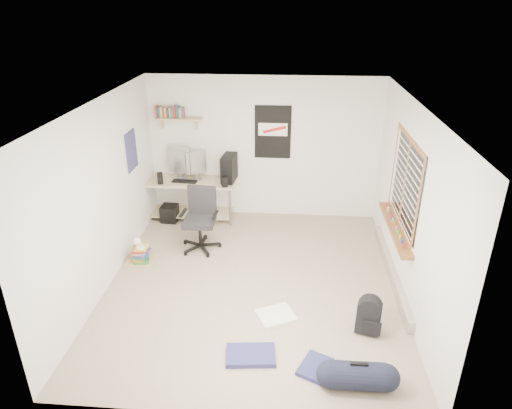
# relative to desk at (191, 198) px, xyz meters

# --- Properties ---
(floor) EXTENTS (4.00, 4.50, 0.01)m
(floor) POSITION_rel_desk_xyz_m (1.29, -2.00, -0.37)
(floor) COLOR gray
(floor) RESTS_ON ground
(ceiling) EXTENTS (4.00, 4.50, 0.01)m
(ceiling) POSITION_rel_desk_xyz_m (1.29, -2.00, 2.14)
(ceiling) COLOR white
(ceiling) RESTS_ON ground
(back_wall) EXTENTS (4.00, 0.01, 2.50)m
(back_wall) POSITION_rel_desk_xyz_m (1.29, 0.25, 0.89)
(back_wall) COLOR silver
(back_wall) RESTS_ON ground
(left_wall) EXTENTS (0.01, 4.50, 2.50)m
(left_wall) POSITION_rel_desk_xyz_m (-0.72, -2.00, 0.89)
(left_wall) COLOR silver
(left_wall) RESTS_ON ground
(right_wall) EXTENTS (0.01, 4.50, 2.50)m
(right_wall) POSITION_rel_desk_xyz_m (3.29, -2.00, 0.89)
(right_wall) COLOR silver
(right_wall) RESTS_ON ground
(desk) EXTENTS (1.75, 1.25, 0.73)m
(desk) POSITION_rel_desk_xyz_m (0.00, 0.00, 0.00)
(desk) COLOR tan
(desk) RESTS_ON floor
(monitor_left) EXTENTS (0.44, 0.24, 0.47)m
(monitor_left) POSITION_rel_desk_xyz_m (-0.15, 0.00, 0.60)
(monitor_left) COLOR #ACACB1
(monitor_left) RESTS_ON desk
(monitor_right) EXTENTS (0.36, 0.25, 0.40)m
(monitor_right) POSITION_rel_desk_xyz_m (0.12, 0.00, 0.57)
(monitor_right) COLOR #98979C
(monitor_right) RESTS_ON desk
(pc_tower) EXTENTS (0.25, 0.46, 0.46)m
(pc_tower) POSITION_rel_desk_xyz_m (0.70, 0.00, 0.60)
(pc_tower) COLOR black
(pc_tower) RESTS_ON desk
(keyboard) EXTENTS (0.44, 0.18, 0.02)m
(keyboard) POSITION_rel_desk_xyz_m (-0.06, -0.13, 0.38)
(keyboard) COLOR black
(keyboard) RESTS_ON desk
(speaker_left) EXTENTS (0.12, 0.12, 0.19)m
(speaker_left) POSITION_rel_desk_xyz_m (-0.46, -0.24, 0.47)
(speaker_left) COLOR black
(speaker_left) RESTS_ON desk
(speaker_right) EXTENTS (0.12, 0.12, 0.18)m
(speaker_right) POSITION_rel_desk_xyz_m (0.66, -0.29, 0.46)
(speaker_right) COLOR black
(speaker_right) RESTS_ON desk
(office_chair) EXTENTS (0.70, 0.70, 1.00)m
(office_chair) POSITION_rel_desk_xyz_m (0.37, -1.11, 0.12)
(office_chair) COLOR black
(office_chair) RESTS_ON floor
(wall_shelf) EXTENTS (0.80, 0.22, 0.24)m
(wall_shelf) POSITION_rel_desk_xyz_m (-0.16, 0.14, 1.42)
(wall_shelf) COLOR tan
(wall_shelf) RESTS_ON back_wall
(poster_back_wall) EXTENTS (0.62, 0.03, 0.92)m
(poster_back_wall) POSITION_rel_desk_xyz_m (1.44, 0.23, 1.19)
(poster_back_wall) COLOR black
(poster_back_wall) RESTS_ON back_wall
(poster_left_wall) EXTENTS (0.02, 0.42, 0.60)m
(poster_left_wall) POSITION_rel_desk_xyz_m (-0.70, -0.80, 1.14)
(poster_left_wall) COLOR navy
(poster_left_wall) RESTS_ON left_wall
(window) EXTENTS (0.10, 1.50, 1.26)m
(window) POSITION_rel_desk_xyz_m (3.24, -1.70, 1.08)
(window) COLOR brown
(window) RESTS_ON right_wall
(baseboard_heater) EXTENTS (0.08, 2.50, 0.18)m
(baseboard_heater) POSITION_rel_desk_xyz_m (3.24, -1.70, -0.28)
(baseboard_heater) COLOR #B7B2A8
(baseboard_heater) RESTS_ON floor
(backpack) EXTENTS (0.33, 0.29, 0.38)m
(backpack) POSITION_rel_desk_xyz_m (2.74, -2.91, -0.16)
(backpack) COLOR black
(backpack) RESTS_ON floor
(duffel_bag) EXTENTS (0.29, 0.29, 0.57)m
(duffel_bag) POSITION_rel_desk_xyz_m (2.51, -3.79, -0.22)
(duffel_bag) COLOR black
(duffel_bag) RESTS_ON floor
(tshirt) EXTENTS (0.56, 0.53, 0.04)m
(tshirt) POSITION_rel_desk_xyz_m (1.64, -2.73, -0.34)
(tshirt) COLOR silver
(tshirt) RESTS_ON floor
(jeans_a) EXTENTS (0.58, 0.40, 0.06)m
(jeans_a) POSITION_rel_desk_xyz_m (1.39, -3.46, -0.33)
(jeans_a) COLOR navy
(jeans_a) RESTS_ON floor
(jeans_b) EXTENTS (0.44, 0.49, 0.05)m
(jeans_b) POSITION_rel_desk_xyz_m (2.10, -3.57, -0.34)
(jeans_b) COLOR navy
(jeans_b) RESTS_ON floor
(book_stack) EXTENTS (0.51, 0.43, 0.33)m
(book_stack) POSITION_rel_desk_xyz_m (-0.46, -1.56, -0.22)
(book_stack) COLOR brown
(book_stack) RESTS_ON floor
(desk_lamp) EXTENTS (0.19, 0.24, 0.21)m
(desk_lamp) POSITION_rel_desk_xyz_m (-0.44, -1.58, 0.02)
(desk_lamp) COLOR silver
(desk_lamp) RESTS_ON book_stack
(subwoofer) EXTENTS (0.30, 0.30, 0.31)m
(subwoofer) POSITION_rel_desk_xyz_m (-0.36, -0.19, -0.22)
(subwoofer) COLOR black
(subwoofer) RESTS_ON floor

